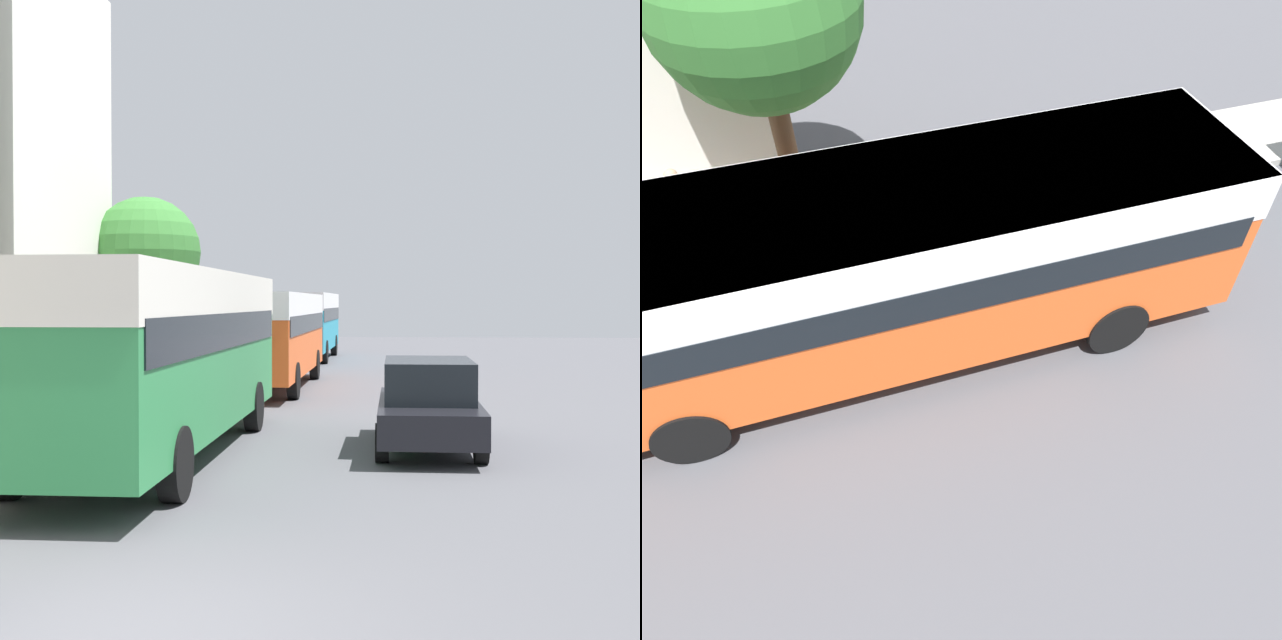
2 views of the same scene
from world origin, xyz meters
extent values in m
plane|color=#515156|center=(0.00, 0.00, 0.00)|extent=(120.00, 120.00, 0.00)
cube|color=#2D8447|center=(-1.82, 7.86, 1.82)|extent=(2.45, 10.41, 2.63)
cube|color=silver|center=(-1.82, 7.86, 2.74)|extent=(2.48, 10.46, 0.79)
cube|color=black|center=(-1.82, 7.86, 2.14)|extent=(2.50, 9.99, 0.58)
cylinder|color=black|center=(-2.95, 11.09, 0.50)|extent=(0.28, 1.00, 1.00)
cylinder|color=black|center=(-0.70, 11.09, 0.50)|extent=(0.28, 1.00, 1.00)
cylinder|color=black|center=(-2.95, 4.64, 0.50)|extent=(0.28, 1.00, 1.00)
cylinder|color=black|center=(-0.70, 4.64, 0.50)|extent=(0.28, 1.00, 1.00)
cube|color=#EA5B23|center=(-1.71, 20.13, 1.69)|extent=(2.49, 10.13, 2.38)
cube|color=white|center=(-1.71, 20.13, 2.52)|extent=(2.51, 10.18, 0.71)
cube|color=black|center=(-1.71, 20.13, 1.99)|extent=(2.54, 9.72, 0.52)
cylinder|color=black|center=(-2.85, 23.27, 0.50)|extent=(0.28, 1.00, 1.00)
cylinder|color=black|center=(-0.56, 23.27, 0.50)|extent=(0.28, 1.00, 1.00)
cylinder|color=black|center=(-2.85, 16.99, 0.50)|extent=(0.28, 1.00, 1.00)
cylinder|color=black|center=(-0.56, 16.99, 0.50)|extent=(0.28, 1.00, 1.00)
cube|color=teal|center=(-1.96, 33.78, 1.76)|extent=(2.44, 9.54, 2.52)
cube|color=white|center=(-1.96, 33.78, 2.64)|extent=(2.47, 9.59, 0.76)
cube|color=black|center=(-1.96, 33.78, 2.07)|extent=(2.49, 9.16, 0.55)
cylinder|color=black|center=(-3.08, 36.74, 0.50)|extent=(0.28, 1.00, 1.00)
cylinder|color=black|center=(-0.84, 36.74, 0.50)|extent=(0.28, 1.00, 1.00)
cylinder|color=black|center=(-3.08, 30.83, 0.50)|extent=(0.28, 1.00, 1.00)
cylinder|color=black|center=(-0.84, 30.83, 0.50)|extent=(0.28, 1.00, 1.00)
cube|color=black|center=(2.75, 9.17, 0.60)|extent=(1.74, 4.54, 0.56)
cube|color=black|center=(2.75, 9.17, 1.23)|extent=(1.53, 2.50, 0.72)
cylinder|color=black|center=(1.95, 10.58, 0.32)|extent=(0.22, 0.64, 0.64)
cylinder|color=black|center=(3.55, 10.58, 0.32)|extent=(0.22, 0.64, 0.64)
cylinder|color=black|center=(1.95, 7.76, 0.32)|extent=(0.22, 0.64, 0.64)
cylinder|color=black|center=(3.55, 7.76, 0.32)|extent=(0.22, 0.64, 0.64)
cylinder|color=#232838|center=(-4.71, 17.20, 0.57)|extent=(0.34, 0.34, 0.84)
cylinder|color=#33477F|center=(-4.71, 17.20, 1.33)|extent=(0.42, 0.42, 0.70)
sphere|color=tan|center=(-4.71, 17.20, 1.80)|extent=(0.23, 0.23, 0.23)
cylinder|color=brown|center=(-5.21, 19.08, 1.52)|extent=(0.36, 0.36, 2.73)
sphere|color=#387A33|center=(-5.21, 19.08, 4.10)|extent=(3.26, 3.26, 3.26)
camera|label=1|loc=(2.17, -6.73, 2.61)|focal=50.00mm
camera|label=2|loc=(4.82, 19.02, 7.62)|focal=35.00mm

